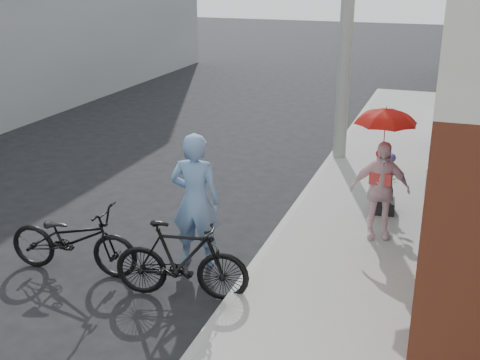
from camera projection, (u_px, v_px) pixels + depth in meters
The scene contains 10 objects.
ground at pixel (178, 278), 8.37m from camera, with size 80.00×80.00×0.00m, color black.
sidewalk at pixel (353, 238), 9.45m from camera, with size 2.20×24.00×0.12m, color gray.
curb at pixel (282, 228), 9.82m from camera, with size 0.12×24.00×0.12m, color #9E9E99.
officer at pixel (196, 201), 8.45m from camera, with size 0.72×0.47×1.97m, color #6A8EBD.
bike_left at pixel (73, 239), 8.39m from camera, with size 0.67×1.92×1.01m, color black.
bike_right at pixel (181, 260), 7.73m from camera, with size 0.50×1.77×1.06m, color black.
kimono_woman at pixel (380, 190), 9.13m from camera, with size 0.90×0.37×1.54m, color #FAD2DB.
parasol at pixel (386, 116), 8.74m from camera, with size 0.89×0.89×0.78m, color red.
planter at pixel (382, 206), 10.27m from camera, with size 0.40×0.40×0.21m, color black.
potted_plant at pixel (384, 185), 10.14m from camera, with size 0.50×0.44×0.56m, color #28652D.
Camera 1 is at (3.32, -6.68, 4.13)m, focal length 45.00 mm.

